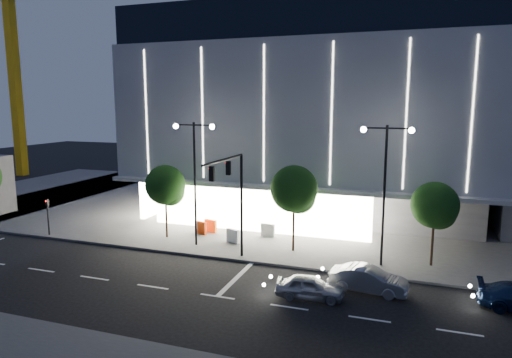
{
  "coord_description": "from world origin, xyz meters",
  "views": [
    {
      "loc": [
        11.58,
        -22.72,
        10.25
      ],
      "look_at": [
        1.14,
        7.33,
        5.0
      ],
      "focal_mm": 32.0,
      "sensor_mm": 36.0,
      "label": 1
    }
  ],
  "objects_px": {
    "ped_signal_far": "(48,213)",
    "barrier_c": "(201,228)",
    "tree_left": "(166,187)",
    "car_lead": "(310,287)",
    "barrier_a": "(210,226)",
    "street_lamp_east": "(385,175)",
    "street_lamp_west": "(195,165)",
    "tree_right": "(435,208)",
    "barrier_b": "(233,236)",
    "car_second": "(368,280)",
    "barrier_d": "(268,230)",
    "traffic_mast": "(233,188)",
    "tree_mid": "(294,192)",
    "tower_crane": "(17,28)"
  },
  "relations": [
    {
      "from": "ped_signal_far",
      "to": "barrier_c",
      "type": "height_order",
      "value": "ped_signal_far"
    },
    {
      "from": "tree_left",
      "to": "car_lead",
      "type": "height_order",
      "value": "tree_left"
    },
    {
      "from": "ped_signal_far",
      "to": "car_lead",
      "type": "distance_m",
      "value": 22.26
    },
    {
      "from": "barrier_a",
      "to": "barrier_c",
      "type": "relative_size",
      "value": 1.0
    },
    {
      "from": "street_lamp_east",
      "to": "car_lead",
      "type": "bearing_deg",
      "value": -118.17
    },
    {
      "from": "car_lead",
      "to": "barrier_c",
      "type": "distance_m",
      "value": 13.76
    },
    {
      "from": "street_lamp_west",
      "to": "tree_right",
      "type": "xyz_separation_m",
      "value": [
        16.03,
        1.02,
        -2.07
      ]
    },
    {
      "from": "tree_right",
      "to": "barrier_b",
      "type": "height_order",
      "value": "tree_right"
    },
    {
      "from": "street_lamp_west",
      "to": "barrier_b",
      "type": "bearing_deg",
      "value": 29.87
    },
    {
      "from": "car_second",
      "to": "barrier_d",
      "type": "xyz_separation_m",
      "value": [
        -8.3,
        7.83,
        -0.05
      ]
    },
    {
      "from": "traffic_mast",
      "to": "street_lamp_west",
      "type": "bearing_deg",
      "value": 146.35
    },
    {
      "from": "tree_mid",
      "to": "barrier_d",
      "type": "bearing_deg",
      "value": 135.9
    },
    {
      "from": "barrier_b",
      "to": "barrier_c",
      "type": "distance_m",
      "value": 3.49
    },
    {
      "from": "traffic_mast",
      "to": "barrier_d",
      "type": "bearing_deg",
      "value": 87.31
    },
    {
      "from": "tree_mid",
      "to": "tree_right",
      "type": "distance_m",
      "value": 9.01
    },
    {
      "from": "car_lead",
      "to": "barrier_d",
      "type": "xyz_separation_m",
      "value": [
        -5.45,
        9.74,
        0.03
      ]
    },
    {
      "from": "tree_right",
      "to": "car_lead",
      "type": "distance_m",
      "value": 10.02
    },
    {
      "from": "traffic_mast",
      "to": "street_lamp_west",
      "type": "height_order",
      "value": "street_lamp_west"
    },
    {
      "from": "tree_left",
      "to": "barrier_b",
      "type": "distance_m",
      "value": 6.3
    },
    {
      "from": "car_lead",
      "to": "barrier_a",
      "type": "height_order",
      "value": "car_lead"
    },
    {
      "from": "car_lead",
      "to": "barrier_d",
      "type": "relative_size",
      "value": 3.31
    },
    {
      "from": "ped_signal_far",
      "to": "car_lead",
      "type": "relative_size",
      "value": 0.82
    },
    {
      "from": "street_lamp_west",
      "to": "barrier_b",
      "type": "distance_m",
      "value": 5.95
    },
    {
      "from": "ped_signal_far",
      "to": "barrier_b",
      "type": "distance_m",
      "value": 14.66
    },
    {
      "from": "tree_left",
      "to": "barrier_a",
      "type": "xyz_separation_m",
      "value": [
        2.56,
        2.34,
        -3.38
      ]
    },
    {
      "from": "barrier_b",
      "to": "tree_right",
      "type": "bearing_deg",
      "value": 19.49
    },
    {
      "from": "street_lamp_east",
      "to": "barrier_b",
      "type": "height_order",
      "value": "street_lamp_east"
    },
    {
      "from": "street_lamp_east",
      "to": "tree_right",
      "type": "relative_size",
      "value": 1.63
    },
    {
      "from": "ped_signal_far",
      "to": "street_lamp_east",
      "type": "bearing_deg",
      "value": 3.44
    },
    {
      "from": "car_second",
      "to": "barrier_a",
      "type": "distance_m",
      "value": 15.04
    },
    {
      "from": "tree_mid",
      "to": "street_lamp_west",
      "type": "bearing_deg",
      "value": -171.74
    },
    {
      "from": "traffic_mast",
      "to": "barrier_c",
      "type": "bearing_deg",
      "value": 132.98
    },
    {
      "from": "street_lamp_east",
      "to": "tower_crane",
      "type": "xyz_separation_m",
      "value": [
        -50.92,
        22.0,
        14.55
      ]
    },
    {
      "from": "tree_left",
      "to": "barrier_d",
      "type": "height_order",
      "value": "tree_left"
    },
    {
      "from": "traffic_mast",
      "to": "car_lead",
      "type": "relative_size",
      "value": 1.94
    },
    {
      "from": "ped_signal_far",
      "to": "barrier_b",
      "type": "bearing_deg",
      "value": 11.21
    },
    {
      "from": "barrier_b",
      "to": "barrier_c",
      "type": "xyz_separation_m",
      "value": [
        -3.25,
        1.28,
        0.0
      ]
    },
    {
      "from": "barrier_c",
      "to": "tree_mid",
      "type": "bearing_deg",
      "value": 6.94
    },
    {
      "from": "barrier_b",
      "to": "ped_signal_far",
      "type": "bearing_deg",
      "value": -147.97
    },
    {
      "from": "tree_right",
      "to": "car_lead",
      "type": "height_order",
      "value": "tree_right"
    },
    {
      "from": "car_second",
      "to": "barrier_b",
      "type": "bearing_deg",
      "value": 67.51
    },
    {
      "from": "ped_signal_far",
      "to": "car_lead",
      "type": "bearing_deg",
      "value": -11.86
    },
    {
      "from": "street_lamp_west",
      "to": "tree_mid",
      "type": "bearing_deg",
      "value": 8.26
    },
    {
      "from": "traffic_mast",
      "to": "barrier_b",
      "type": "relative_size",
      "value": 6.43
    },
    {
      "from": "barrier_a",
      "to": "traffic_mast",
      "type": "bearing_deg",
      "value": -38.12
    },
    {
      "from": "barrier_c",
      "to": "street_lamp_east",
      "type": "bearing_deg",
      "value": 7.65
    },
    {
      "from": "street_lamp_west",
      "to": "street_lamp_east",
      "type": "relative_size",
      "value": 1.0
    },
    {
      "from": "traffic_mast",
      "to": "street_lamp_east",
      "type": "xyz_separation_m",
      "value": [
        9.0,
        2.66,
        0.93
      ]
    },
    {
      "from": "tree_mid",
      "to": "barrier_d",
      "type": "height_order",
      "value": "tree_mid"
    },
    {
      "from": "street_lamp_west",
      "to": "ped_signal_far",
      "type": "xyz_separation_m",
      "value": [
        -12.0,
        -1.5,
        -4.07
      ]
    }
  ]
}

